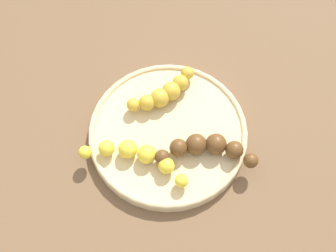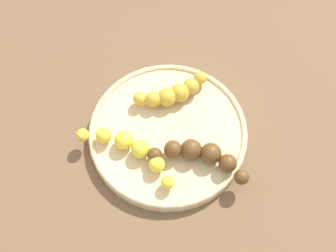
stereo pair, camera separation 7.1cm
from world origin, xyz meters
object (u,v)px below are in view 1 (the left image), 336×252
at_px(fruit_bowl, 168,133).
at_px(banana_overripe, 206,148).
at_px(banana_spotted, 164,93).
at_px(banana_yellow, 136,156).

xyz_separation_m(fruit_bowl, banana_overripe, (-0.07, -0.00, 0.02)).
relative_size(banana_spotted, banana_yellow, 0.73).
height_order(fruit_bowl, banana_overripe, banana_overripe).
height_order(banana_spotted, banana_yellow, banana_spotted).
relative_size(banana_spotted, banana_overripe, 0.90).
bearing_deg(fruit_bowl, banana_yellow, 80.90).
bearing_deg(banana_yellow, banana_overripe, -65.82).
height_order(fruit_bowl, banana_spotted, banana_spotted).
bearing_deg(banana_yellow, banana_spotted, -3.19).
distance_m(banana_spotted, banana_yellow, 0.12).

